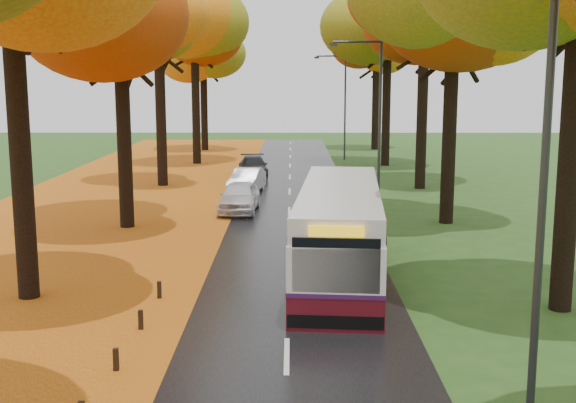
{
  "coord_description": "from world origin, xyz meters",
  "views": [
    {
      "loc": [
        0.11,
        -3.59,
        6.3
      ],
      "look_at": [
        0.0,
        17.88,
        2.6
      ],
      "focal_mm": 45.0,
      "sensor_mm": 36.0,
      "label": 1
    }
  ],
  "objects_px": {
    "streetlamp_mid": "(374,112)",
    "car_white": "(239,197)",
    "car_silver": "(247,181)",
    "bus": "(340,229)",
    "streetlamp_far": "(342,99)",
    "streetlamp_near": "(528,177)",
    "car_dark": "(253,167)"
  },
  "relations": [
    {
      "from": "streetlamp_mid",
      "to": "car_white",
      "type": "bearing_deg",
      "value": -178.99
    },
    {
      "from": "car_silver",
      "to": "bus",
      "type": "bearing_deg",
      "value": -67.82
    },
    {
      "from": "streetlamp_far",
      "to": "car_white",
      "type": "distance_m",
      "value": 23.33
    },
    {
      "from": "streetlamp_mid",
      "to": "car_silver",
      "type": "relative_size",
      "value": 1.96
    },
    {
      "from": "streetlamp_far",
      "to": "streetlamp_near",
      "type": "bearing_deg",
      "value": -90.0
    },
    {
      "from": "streetlamp_far",
      "to": "bus",
      "type": "xyz_separation_m",
      "value": [
        -2.3,
        -33.14,
        -3.18
      ]
    },
    {
      "from": "streetlamp_mid",
      "to": "car_dark",
      "type": "distance_m",
      "value": 14.17
    },
    {
      "from": "bus",
      "to": "car_white",
      "type": "xyz_separation_m",
      "value": [
        -3.99,
        11.03,
        -0.77
      ]
    },
    {
      "from": "streetlamp_near",
      "to": "streetlamp_far",
      "type": "xyz_separation_m",
      "value": [
        0.0,
        44.0,
        0.0
      ]
    },
    {
      "from": "car_white",
      "to": "streetlamp_near",
      "type": "bearing_deg",
      "value": -71.03
    },
    {
      "from": "bus",
      "to": "streetlamp_near",
      "type": "bearing_deg",
      "value": -73.22
    },
    {
      "from": "car_dark",
      "to": "car_white",
      "type": "bearing_deg",
      "value": -94.47
    },
    {
      "from": "bus",
      "to": "streetlamp_far",
      "type": "bearing_deg",
      "value": 90.82
    },
    {
      "from": "car_silver",
      "to": "car_white",
      "type": "bearing_deg",
      "value": -81.34
    },
    {
      "from": "streetlamp_near",
      "to": "car_silver",
      "type": "xyz_separation_m",
      "value": [
        -6.3,
        27.47,
        -4.0
      ]
    },
    {
      "from": "streetlamp_mid",
      "to": "car_dark",
      "type": "relative_size",
      "value": 1.78
    },
    {
      "from": "streetlamp_far",
      "to": "bus",
      "type": "distance_m",
      "value": 33.38
    },
    {
      "from": "streetlamp_mid",
      "to": "car_silver",
      "type": "xyz_separation_m",
      "value": [
        -6.3,
        5.47,
        -4.0
      ]
    },
    {
      "from": "streetlamp_near",
      "to": "car_white",
      "type": "relative_size",
      "value": 1.89
    },
    {
      "from": "streetlamp_near",
      "to": "streetlamp_mid",
      "type": "height_order",
      "value": "same"
    },
    {
      "from": "streetlamp_near",
      "to": "car_white",
      "type": "bearing_deg",
      "value": 106.05
    },
    {
      "from": "bus",
      "to": "car_silver",
      "type": "xyz_separation_m",
      "value": [
        -3.99,
        16.61,
        -0.82
      ]
    },
    {
      "from": "bus",
      "to": "car_silver",
      "type": "bearing_deg",
      "value": 108.31
    },
    {
      "from": "streetlamp_mid",
      "to": "car_white",
      "type": "distance_m",
      "value": 7.44
    },
    {
      "from": "streetlamp_mid",
      "to": "car_silver",
      "type": "height_order",
      "value": "streetlamp_mid"
    },
    {
      "from": "streetlamp_far",
      "to": "car_dark",
      "type": "height_order",
      "value": "streetlamp_far"
    },
    {
      "from": "bus",
      "to": "car_dark",
      "type": "bearing_deg",
      "value": 104.57
    },
    {
      "from": "streetlamp_far",
      "to": "car_white",
      "type": "height_order",
      "value": "streetlamp_far"
    },
    {
      "from": "bus",
      "to": "car_dark",
      "type": "xyz_separation_m",
      "value": [
        -3.99,
        23.18,
        -0.84
      ]
    },
    {
      "from": "bus",
      "to": "car_silver",
      "type": "distance_m",
      "value": 17.1
    },
    {
      "from": "car_white",
      "to": "car_silver",
      "type": "height_order",
      "value": "car_white"
    },
    {
      "from": "bus",
      "to": "car_dark",
      "type": "height_order",
      "value": "bus"
    }
  ]
}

